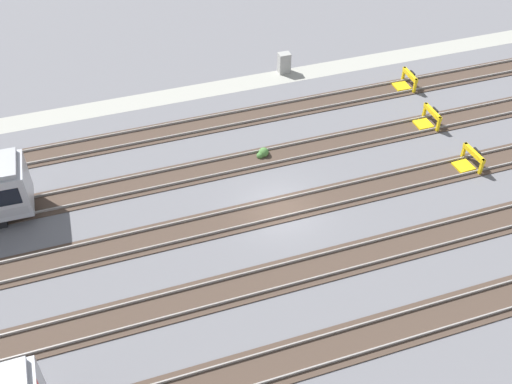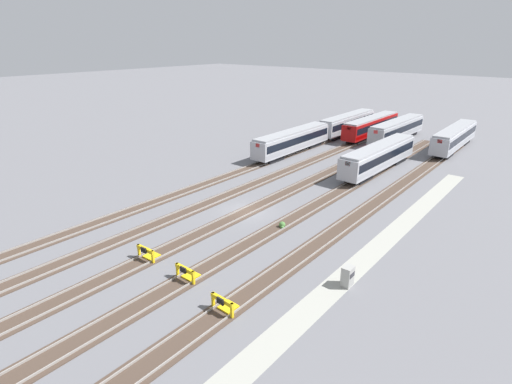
{
  "view_description": "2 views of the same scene",
  "coord_description": "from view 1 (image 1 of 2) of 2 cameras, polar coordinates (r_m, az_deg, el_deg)",
  "views": [
    {
      "loc": [
        9.41,
        23.74,
        24.05
      ],
      "look_at": [
        1.49,
        0.0,
        1.8
      ],
      "focal_mm": 42.0,
      "sensor_mm": 36.0,
      "label": 1
    },
    {
      "loc": [
        -29.53,
        -25.47,
        17.15
      ],
      "look_at": [
        1.49,
        0.0,
        1.8
      ],
      "focal_mm": 28.0,
      "sensor_mm": 36.0,
      "label": 2
    }
  ],
  "objects": [
    {
      "name": "ground_plane",
      "position": [
        35.08,
        2.32,
        -1.68
      ],
      "size": [
        400.0,
        400.0,
        0.0
      ],
      "primitive_type": "plane",
      "color": "slate"
    },
    {
      "name": "bumper_stop_nearest_track",
      "position": [
        46.9,
        14.1,
        10.2
      ],
      "size": [
        1.37,
        2.01,
        1.22
      ],
      "color": "gold",
      "rests_on": "ground"
    },
    {
      "name": "rail_track_middle",
      "position": [
        35.05,
        2.32,
        -1.63
      ],
      "size": [
        90.0,
        2.24,
        0.21
      ],
      "color": "#47382D",
      "rests_on": "ground"
    },
    {
      "name": "rail_track_far_inner",
      "position": [
        31.97,
        5.33,
        -7.27
      ],
      "size": [
        90.0,
        2.23,
        0.21
      ],
      "color": "#47382D",
      "rests_on": "ground"
    },
    {
      "name": "rail_track_farthest",
      "position": [
        29.37,
        9.03,
        -13.97
      ],
      "size": [
        90.0,
        2.23,
        0.21
      ],
      "color": "#47382D",
      "rests_on": "ground"
    },
    {
      "name": "bumper_stop_near_inner_track",
      "position": [
        43.07,
        16.08,
        6.73
      ],
      "size": [
        1.34,
        2.0,
        1.22
      ],
      "color": "gold",
      "rests_on": "ground"
    },
    {
      "name": "rail_track_nearest",
      "position": [
        42.2,
        -2.24,
        6.94
      ],
      "size": [
        90.0,
        2.23,
        0.21
      ],
      "color": "#47382D",
      "rests_on": "ground"
    },
    {
      "name": "bumper_stop_middle_track",
      "position": [
        40.05,
        19.62,
        2.87
      ],
      "size": [
        1.37,
        2.01,
        1.22
      ],
      "color": "gold",
      "rests_on": "ground"
    },
    {
      "name": "rail_track_near_inner",
      "position": [
        38.49,
        -0.16,
        3.05
      ],
      "size": [
        90.0,
        2.23,
        0.21
      ],
      "color": "#47382D",
      "rests_on": "ground"
    },
    {
      "name": "electrical_cabinet",
      "position": [
        47.35,
        2.69,
        12.19
      ],
      "size": [
        0.9,
        0.73,
        1.6
      ],
      "color": "#9E9E99",
      "rests_on": "ground"
    },
    {
      "name": "service_walkway",
      "position": [
        45.75,
        -3.83,
        9.83
      ],
      "size": [
        54.0,
        2.0,
        0.01
      ],
      "primitive_type": "cube",
      "color": "#9E9E93",
      "rests_on": "ground"
    },
    {
      "name": "weed_clump",
      "position": [
        38.76,
        0.68,
        3.74
      ],
      "size": [
        0.92,
        0.7,
        0.64
      ],
      "color": "#4C7F3D",
      "rests_on": "ground"
    }
  ]
}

